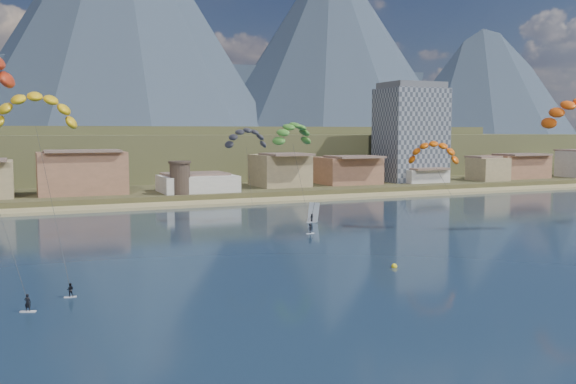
{
  "coord_description": "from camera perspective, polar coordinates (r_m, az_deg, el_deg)",
  "views": [
    {
      "loc": [
        -33.25,
        -45.18,
        18.06
      ],
      "look_at": [
        0.0,
        32.0,
        10.0
      ],
      "focal_mm": 39.2,
      "sensor_mm": 36.0,
      "label": 1
    }
  ],
  "objects": [
    {
      "name": "beach",
      "position": [
        155.81,
        -10.83,
        -1.18
      ],
      "size": [
        2200.0,
        12.0,
        0.9
      ],
      "color": "tan",
      "rests_on": "ground"
    },
    {
      "name": "foothills",
      "position": [
        283.31,
        -11.99,
        3.54
      ],
      "size": [
        940.0,
        210.0,
        18.0
      ],
      "color": "brown",
      "rests_on": "ground"
    },
    {
      "name": "watchtower",
      "position": [
        164.12,
        -9.77,
        1.31
      ],
      "size": [
        5.82,
        5.82,
        8.6
      ],
      "color": "#47382D",
      "rests_on": "ground"
    },
    {
      "name": "distant_kite_dark",
      "position": [
        125.91,
        -3.81,
        5.21
      ],
      "size": [
        9.35,
        6.11,
        20.38
      ],
      "color": "#262626",
      "rests_on": "ground"
    },
    {
      "name": "buoy",
      "position": [
        85.69,
        9.62,
        -6.67
      ],
      "size": [
        0.79,
        0.79,
        0.79
      ],
      "color": "yellow",
      "rests_on": "ground"
    },
    {
      "name": "ground",
      "position": [
        58.93,
        12.71,
        -12.5
      ],
      "size": [
        2400.0,
        2400.0,
        0.0
      ],
      "primitive_type": "plane",
      "color": "#0D2232",
      "rests_on": "ground"
    },
    {
      "name": "windsurfer",
      "position": [
        126.11,
        2.24,
        -2.19
      ],
      "size": [
        2.23,
        2.42,
        3.92
      ],
      "color": "silver",
      "rests_on": "ground"
    },
    {
      "name": "kitesurfer_orange",
      "position": [
        124.29,
        24.69,
        6.85
      ],
      "size": [
        14.69,
        18.78,
        26.98
      ],
      "color": "silver",
      "rests_on": "ground"
    },
    {
      "name": "land",
      "position": [
        606.36,
        -20.19,
        3.43
      ],
      "size": [
        2200.0,
        900.0,
        4.0
      ],
      "color": "brown",
      "rests_on": "ground"
    },
    {
      "name": "kitesurfer_yellow",
      "position": [
        83.17,
        -21.97,
        7.3
      ],
      "size": [
        10.22,
        14.17,
        24.74
      ],
      "color": "silver",
      "rests_on": "ground"
    },
    {
      "name": "mountain_ridge",
      "position": [
        879.03,
        -22.49,
        13.72
      ],
      "size": [
        2060.0,
        480.0,
        400.0
      ],
      "color": "#2C3949",
      "rests_on": "ground"
    },
    {
      "name": "kitesurfer_green",
      "position": [
        124.17,
        0.44,
        5.56
      ],
      "size": [
        10.65,
        18.12,
        22.53
      ],
      "color": "silver",
      "rests_on": "ground"
    },
    {
      "name": "distant_kite_orange",
      "position": [
        119.85,
        13.06,
        3.84
      ],
      "size": [
        9.89,
        8.71,
        18.13
      ],
      "color": "#262626",
      "rests_on": "ground"
    },
    {
      "name": "apartment_tower",
      "position": [
        209.7,
        11.07,
        5.31
      ],
      "size": [
        20.0,
        16.0,
        32.0
      ],
      "color": "gray",
      "rests_on": "ground"
    }
  ]
}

